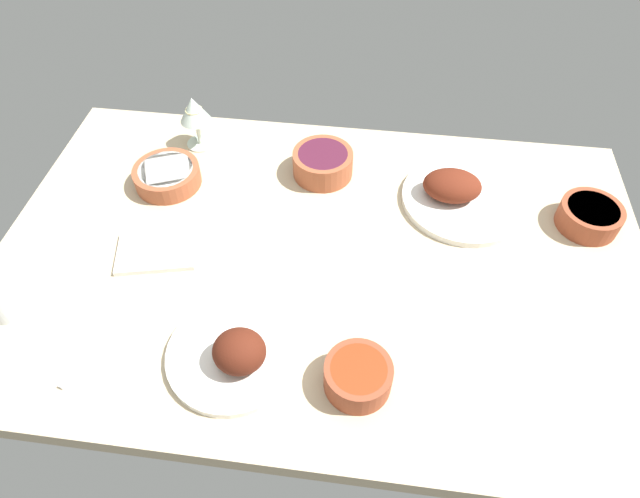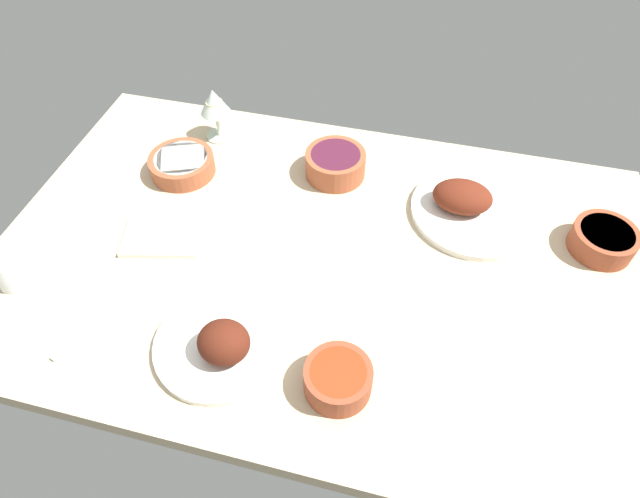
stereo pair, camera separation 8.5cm
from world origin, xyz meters
TOP-DOWN VIEW (x-y plane):
  - dining_table at (0.00, 0.00)cm, footprint 140.00×90.00cm
  - plate_center_main at (29.86, 20.47)cm, footprint 28.79×28.79cm
  - plate_far_side at (-11.97, -26.82)cm, footprint 24.40×24.40cm
  - bowl_pasta at (58.10, 16.49)cm, footprint 13.51×13.51cm
  - bowl_onions at (-2.71, 26.11)cm, footprint 14.55×14.55cm
  - bowl_sauce at (10.42, -28.83)cm, footprint 12.04×12.04cm
  - bowl_cream at (-39.15, 17.80)cm, footprint 15.69×15.69cm
  - wine_glass at (-35.54, 33.18)cm, footprint 7.60×7.60cm
  - water_tumbler at (-59.01, -22.14)cm, footprint 6.59×6.59cm
  - folded_napkin at (-34.87, -3.95)cm, footprint 18.66×14.71cm
  - fork_loose at (-39.26, -28.26)cm, footprint 5.57×16.85cm

SIDE VIEW (x-z plane):
  - dining_table at x=0.00cm, z-range 0.00..4.00cm
  - fork_loose at x=-39.26cm, z-range 4.00..4.80cm
  - folded_napkin at x=-34.87cm, z-range 4.00..5.20cm
  - plate_center_main at x=29.86cm, z-range 2.33..10.30cm
  - plate_far_side at x=-11.97cm, z-range 2.10..10.91cm
  - bowl_cream at x=-39.15cm, z-range 4.23..8.80cm
  - bowl_pasta at x=58.10cm, z-range 4.24..9.64cm
  - bowl_sauce at x=10.42cm, z-range 4.25..10.03cm
  - bowl_onions at x=-2.71cm, z-range 4.25..10.48cm
  - water_tumbler at x=-59.01cm, z-range 4.00..12.99cm
  - wine_glass at x=-35.54cm, z-range 6.93..20.93cm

